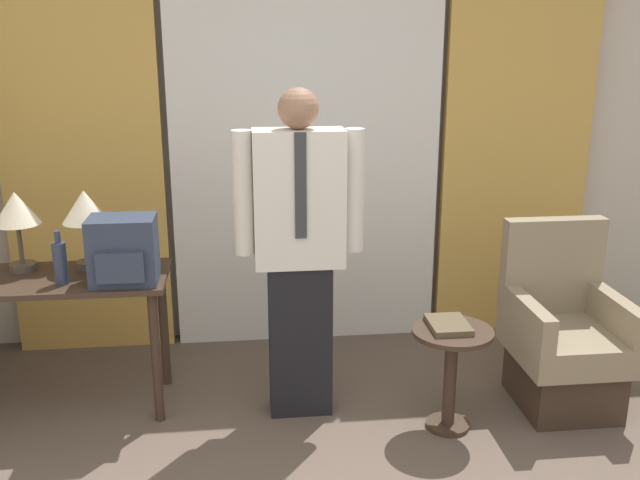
{
  "coord_description": "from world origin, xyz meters",
  "views": [
    {
      "loc": [
        -0.4,
        -1.79,
        1.97
      ],
      "look_at": [
        -0.04,
        1.48,
        0.99
      ],
      "focal_mm": 40.0,
      "sensor_mm": 36.0,
      "label": 1
    }
  ],
  "objects_px": {
    "person": "(299,245)",
    "side_table": "(451,362)",
    "armchair": "(563,342)",
    "book": "(448,325)",
    "desk": "(54,298)",
    "table_lamp_right": "(85,211)",
    "table_lamp_left": "(16,213)",
    "backpack": "(123,251)",
    "bottle_near_edge": "(60,262)"
  },
  "relations": [
    {
      "from": "backpack",
      "to": "armchair",
      "type": "xyz_separation_m",
      "value": [
        2.29,
        -0.12,
        -0.56
      ]
    },
    {
      "from": "table_lamp_left",
      "to": "side_table",
      "type": "bearing_deg",
      "value": -14.53
    },
    {
      "from": "person",
      "to": "side_table",
      "type": "height_order",
      "value": "person"
    },
    {
      "from": "bottle_near_edge",
      "to": "side_table",
      "type": "distance_m",
      "value": 2.01
    },
    {
      "from": "book",
      "to": "bottle_near_edge",
      "type": "bearing_deg",
      "value": 171.08
    },
    {
      "from": "side_table",
      "to": "table_lamp_right",
      "type": "bearing_deg",
      "value": 162.88
    },
    {
      "from": "bottle_near_edge",
      "to": "table_lamp_right",
      "type": "bearing_deg",
      "value": 68.8
    },
    {
      "from": "desk",
      "to": "armchair",
      "type": "xyz_separation_m",
      "value": [
        2.68,
        -0.24,
        -0.27
      ]
    },
    {
      "from": "bottle_near_edge",
      "to": "side_table",
      "type": "bearing_deg",
      "value": -9.68
    },
    {
      "from": "desk",
      "to": "book",
      "type": "distance_m",
      "value": 2.04
    },
    {
      "from": "table_lamp_right",
      "to": "bottle_near_edge",
      "type": "relative_size",
      "value": 1.54
    },
    {
      "from": "person",
      "to": "armchair",
      "type": "xyz_separation_m",
      "value": [
        1.41,
        -0.06,
        -0.57
      ]
    },
    {
      "from": "armchair",
      "to": "bottle_near_edge",
      "type": "bearing_deg",
      "value": 177.12
    },
    {
      "from": "bottle_near_edge",
      "to": "side_table",
      "type": "height_order",
      "value": "bottle_near_edge"
    },
    {
      "from": "backpack",
      "to": "armchair",
      "type": "bearing_deg",
      "value": -3.03
    },
    {
      "from": "desk",
      "to": "backpack",
      "type": "distance_m",
      "value": 0.5
    },
    {
      "from": "person",
      "to": "book",
      "type": "relative_size",
      "value": 6.87
    },
    {
      "from": "table_lamp_left",
      "to": "armchair",
      "type": "bearing_deg",
      "value": -7.33
    },
    {
      "from": "table_lamp_right",
      "to": "person",
      "type": "relative_size",
      "value": 0.25
    },
    {
      "from": "table_lamp_left",
      "to": "armchair",
      "type": "relative_size",
      "value": 0.43
    },
    {
      "from": "table_lamp_left",
      "to": "desk",
      "type": "bearing_deg",
      "value": -35.85
    },
    {
      "from": "person",
      "to": "bottle_near_edge",
      "type": "bearing_deg",
      "value": 176.79
    },
    {
      "from": "person",
      "to": "table_lamp_right",
      "type": "bearing_deg",
      "value": 164.57
    },
    {
      "from": "table_lamp_left",
      "to": "book",
      "type": "height_order",
      "value": "table_lamp_left"
    },
    {
      "from": "table_lamp_right",
      "to": "bottle_near_edge",
      "type": "height_order",
      "value": "table_lamp_right"
    },
    {
      "from": "person",
      "to": "book",
      "type": "distance_m",
      "value": 0.84
    },
    {
      "from": "table_lamp_left",
      "to": "side_table",
      "type": "xyz_separation_m",
      "value": [
        2.18,
        -0.57,
        -0.69
      ]
    },
    {
      "from": "armchair",
      "to": "side_table",
      "type": "distance_m",
      "value": 0.71
    },
    {
      "from": "table_lamp_right",
      "to": "side_table",
      "type": "xyz_separation_m",
      "value": [
        1.83,
        -0.57,
        -0.69
      ]
    },
    {
      "from": "table_lamp_right",
      "to": "armchair",
      "type": "xyz_separation_m",
      "value": [
        2.51,
        -0.37,
        -0.7
      ]
    },
    {
      "from": "armchair",
      "to": "side_table",
      "type": "xyz_separation_m",
      "value": [
        -0.68,
        -0.2,
        0.02
      ]
    },
    {
      "from": "bottle_near_edge",
      "to": "person",
      "type": "bearing_deg",
      "value": -3.21
    },
    {
      "from": "armchair",
      "to": "book",
      "type": "xyz_separation_m",
      "value": [
        -0.69,
        -0.17,
        0.2
      ]
    },
    {
      "from": "desk",
      "to": "armchair",
      "type": "bearing_deg",
      "value": -5.16
    },
    {
      "from": "person",
      "to": "book",
      "type": "xyz_separation_m",
      "value": [
        0.72,
        -0.23,
        -0.37
      ]
    },
    {
      "from": "side_table",
      "to": "person",
      "type": "bearing_deg",
      "value": 160.43
    },
    {
      "from": "backpack",
      "to": "book",
      "type": "height_order",
      "value": "backpack"
    },
    {
      "from": "person",
      "to": "side_table",
      "type": "relative_size",
      "value": 3.14
    },
    {
      "from": "person",
      "to": "table_lamp_left",
      "type": "bearing_deg",
      "value": 168.14
    },
    {
      "from": "desk",
      "to": "book",
      "type": "height_order",
      "value": "desk"
    },
    {
      "from": "desk",
      "to": "backpack",
      "type": "xyz_separation_m",
      "value": [
        0.39,
        -0.12,
        0.28
      ]
    },
    {
      "from": "bottle_near_edge",
      "to": "book",
      "type": "bearing_deg",
      "value": -8.92
    },
    {
      "from": "desk",
      "to": "table_lamp_right",
      "type": "height_order",
      "value": "table_lamp_right"
    },
    {
      "from": "person",
      "to": "side_table",
      "type": "xyz_separation_m",
      "value": [
        0.74,
        -0.26,
        -0.56
      ]
    },
    {
      "from": "desk",
      "to": "book",
      "type": "xyz_separation_m",
      "value": [
        1.99,
        -0.41,
        -0.07
      ]
    },
    {
      "from": "desk",
      "to": "book",
      "type": "bearing_deg",
      "value": -11.68
    },
    {
      "from": "person",
      "to": "desk",
      "type": "bearing_deg",
      "value": 172.01
    },
    {
      "from": "desk",
      "to": "person",
      "type": "bearing_deg",
      "value": -7.99
    },
    {
      "from": "table_lamp_left",
      "to": "table_lamp_right",
      "type": "relative_size",
      "value": 1.0
    },
    {
      "from": "table_lamp_left",
      "to": "person",
      "type": "distance_m",
      "value": 1.48
    }
  ]
}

